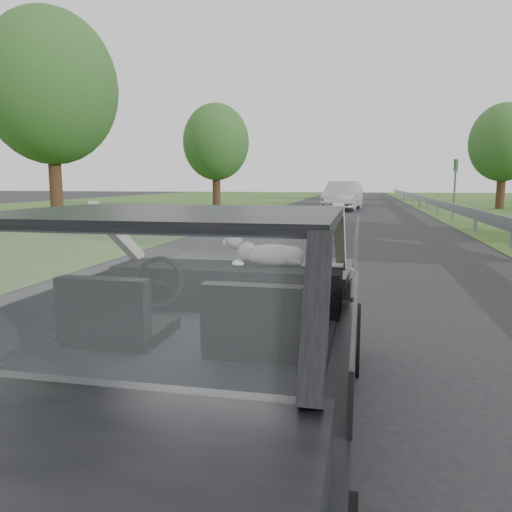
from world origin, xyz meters
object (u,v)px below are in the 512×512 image
at_px(cat, 272,254).
at_px(other_car, 343,196).
at_px(subject_car, 200,329).
at_px(highway_sign, 455,185).

xyz_separation_m(cat, other_car, (-0.43, 24.72, -0.30)).
bearing_deg(other_car, subject_car, -84.14).
relative_size(subject_car, cat, 6.72).
bearing_deg(cat, subject_car, -120.07).
xyz_separation_m(subject_car, cat, (0.31, 0.66, 0.36)).
bearing_deg(subject_car, cat, 65.24).
bearing_deg(subject_car, other_car, 90.29).
bearing_deg(subject_car, highway_sign, 77.57).
bearing_deg(cat, other_car, 85.69).
bearing_deg(highway_sign, subject_car, -83.10).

